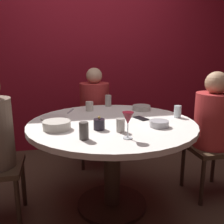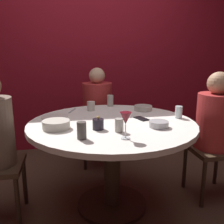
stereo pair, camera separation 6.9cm
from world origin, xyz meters
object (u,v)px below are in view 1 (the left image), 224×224
at_px(cup_near_candle, 108,101).
at_px(bowl_serving_large, 159,124).
at_px(cup_center_front, 89,106).
at_px(bowl_small_white, 141,108).
at_px(cup_by_right_diner, 178,112).
at_px(cup_far_edge, 121,125).
at_px(seated_diner_right, 213,121).
at_px(seated_diner_back, 95,106).
at_px(cup_by_left_diner, 84,131).
at_px(cell_phone, 141,118).
at_px(bowl_salad_center, 57,125).
at_px(dinner_plate, 54,118).
at_px(candle_holder, 99,124).
at_px(wine_glass, 128,119).
at_px(dining_table, 112,140).

bearing_deg(cup_near_candle, bowl_serving_large, -75.07).
bearing_deg(cup_center_front, bowl_small_white, -9.25).
relative_size(cup_by_right_diner, cup_far_edge, 1.07).
xyz_separation_m(seated_diner_right, bowl_small_white, (-0.56, 0.34, 0.07)).
height_order(seated_diner_back, cup_near_candle, seated_diner_back).
relative_size(cup_by_left_diner, cup_far_edge, 1.19).
bearing_deg(cell_phone, cup_by_left_diner, 19.09).
relative_size(bowl_salad_center, bowl_small_white, 1.17).
bearing_deg(seated_diner_back, cup_by_left_diner, -11.87).
bearing_deg(bowl_serving_large, cup_near_candle, 104.93).
bearing_deg(dinner_plate, candle_holder, -50.75).
relative_size(cell_phone, cup_by_left_diner, 1.23).
bearing_deg(bowl_salad_center, cup_far_edge, -19.95).
bearing_deg(seated_diner_right, bowl_serving_large, 19.44).
bearing_deg(dinner_plate, wine_glass, -53.21).
relative_size(cell_phone, bowl_small_white, 0.81).
xyz_separation_m(dining_table, wine_glass, (0.01, -0.42, 0.28)).
height_order(wine_glass, dinner_plate, wine_glass).
bearing_deg(dining_table, dinner_plate, 155.96).
xyz_separation_m(seated_diner_back, cell_phone, (0.26, -0.88, 0.06)).
relative_size(dining_table, seated_diner_right, 1.17).
bearing_deg(cup_center_front, seated_diner_back, 75.57).
relative_size(wine_glass, cup_by_left_diner, 1.55).
bearing_deg(cup_center_front, cup_far_edge, -79.59).
bearing_deg(bowl_salad_center, wine_glass, -34.62).
xyz_separation_m(seated_diner_right, wine_glass, (-0.92, -0.42, 0.18)).
distance_m(candle_holder, cell_phone, 0.45).
xyz_separation_m(wine_glass, bowl_serving_large, (0.30, 0.20, -0.10)).
xyz_separation_m(seated_diner_right, bowl_salad_center, (-1.36, -0.11, 0.08)).
bearing_deg(dinner_plate, bowl_serving_large, -28.63).
distance_m(seated_diner_right, cup_center_front, 1.14).
bearing_deg(candle_holder, wine_glass, -57.71).
height_order(wine_glass, cup_center_front, wine_glass).
relative_size(candle_holder, cup_near_candle, 0.87).
height_order(cell_phone, cup_center_front, cup_center_front).
xyz_separation_m(cell_phone, cup_center_front, (-0.38, 0.39, 0.04)).
bearing_deg(seated_diner_right, cup_by_left_diner, 17.28).
bearing_deg(cell_phone, wine_glass, 42.68).
height_order(seated_diner_right, wine_glass, seated_diner_right).
bearing_deg(cup_far_edge, cup_center_front, 100.41).
bearing_deg(dinner_plate, dining_table, -24.04).
xyz_separation_m(cup_by_right_diner, cup_far_edge, (-0.58, -0.28, -0.00)).
bearing_deg(bowl_salad_center, dining_table, 14.24).
height_order(cup_center_front, cup_far_edge, cup_far_edge).
distance_m(cup_by_left_diner, cup_far_edge, 0.29).
height_order(candle_holder, bowl_small_white, candle_holder).
relative_size(seated_diner_right, cup_far_edge, 11.99).
relative_size(bowl_serving_large, cup_near_candle, 1.27).
distance_m(dining_table, cup_by_right_diner, 0.62).
xyz_separation_m(seated_diner_back, wine_glass, (0.01, -1.33, 0.18)).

